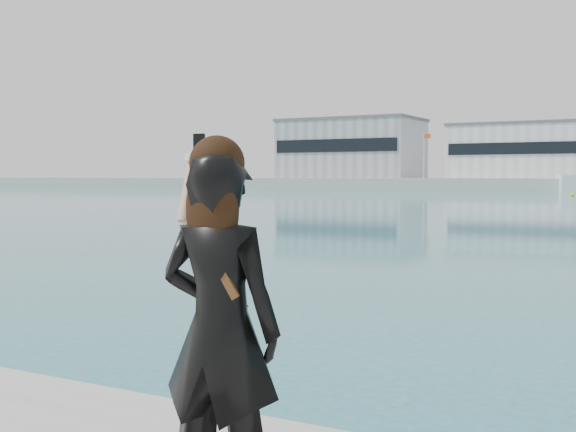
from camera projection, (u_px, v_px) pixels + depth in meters
name	position (u px, v px, depth m)	size (l,w,h in m)	color
warehouse_grey_left	(352.00, 148.00, 142.04)	(26.52, 16.36, 11.50)	gray
warehouse_white	(525.00, 151.00, 126.31)	(24.48, 15.35, 9.50)	silver
flagpole_left	(424.00, 152.00, 127.81)	(1.28, 0.16, 8.00)	silver
buoy_far	(572.00, 196.00, 85.14)	(0.50, 0.50, 0.50)	yellow
woman	(219.00, 318.00, 3.54)	(0.67, 0.47, 1.86)	black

